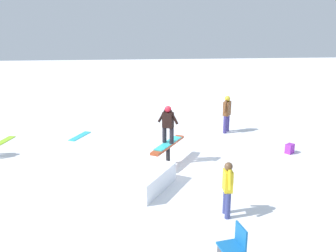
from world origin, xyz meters
name	(u,v)px	position (x,y,z in m)	size (l,w,h in m)	color
ground_plane	(168,164)	(0.00, 0.00, 0.00)	(60.00, 60.00, 0.00)	white
rail_feature	(168,147)	(0.00, 0.00, 0.58)	(1.86, 1.25, 0.70)	black
snow_kicker_ramp	(139,178)	(-1.67, 0.98, 0.28)	(1.80, 1.50, 0.56)	white
main_rider_on_rail	(168,126)	(0.00, 0.00, 1.30)	(1.43, 1.01, 1.26)	#2FBDC3
bystander_brown	(227,112)	(3.22, -2.72, 0.87)	(0.62, 0.47, 1.55)	navy
bystander_yellow	(228,186)	(-3.43, -1.13, 0.78)	(0.60, 0.20, 1.40)	navy
loose_snowboard_lime	(3,142)	(2.73, 6.17, 0.01)	(1.38, 0.28, 0.02)	#97D827
loose_snowboard_cyan	(80,136)	(3.18, 3.29, 0.01)	(1.25, 0.28, 0.02)	#2DBFCF
folding_chair	(233,249)	(-5.36, -0.79, 0.41)	(0.52, 0.52, 0.88)	#3F3F44
backpack_on_snow	(290,149)	(0.59, -4.38, 0.17)	(0.30, 0.22, 0.34)	purple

